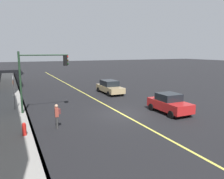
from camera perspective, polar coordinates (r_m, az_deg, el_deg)
ground at (r=18.48m, az=2.48°, el=-6.19°), size 200.00×200.00×0.00m
sidewalk_slab at (r=16.53m, az=-24.13°, el=-8.73°), size 80.00×2.51×0.15m
curb_edge at (r=16.57m, az=-20.02°, el=-8.42°), size 80.00×0.16×0.15m
lane_stripe_center at (r=18.48m, az=2.48°, el=-6.17°), size 80.00×0.16×0.01m
car_tan at (r=27.03m, az=-0.59°, el=0.66°), size 4.74×1.95×1.58m
car_red at (r=19.13m, az=14.37°, el=-3.45°), size 3.95×1.96×1.63m
pedestrian_with_backpack at (r=15.32m, az=-13.82°, el=-6.17°), size 0.40×0.39×1.63m
traffic_light_mast at (r=19.10m, az=-17.67°, el=4.54°), size 0.28×3.97×5.05m
street_sign_post at (r=20.66m, az=-23.74°, el=-0.23°), size 0.60×0.08×3.04m
fire_hydrant at (r=14.39m, az=-21.42°, el=-9.63°), size 0.24×0.24×0.94m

